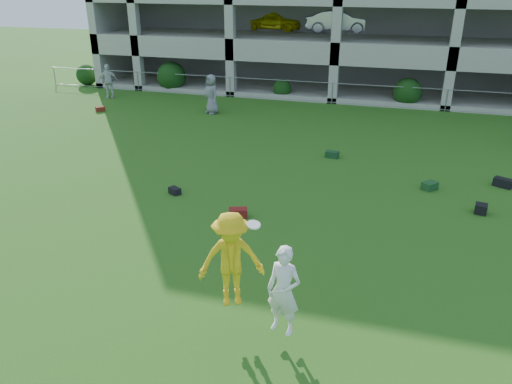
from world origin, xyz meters
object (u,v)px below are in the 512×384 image
(crate_d, at_px, (481,209))
(frisbee_contest, at_px, (243,267))
(bystander_c, at_px, (211,94))
(bystander_b, at_px, (108,81))

(crate_d, relative_size, frisbee_contest, 0.15)
(bystander_c, distance_m, crate_d, 14.96)
(bystander_c, xyz_separation_m, crate_d, (12.08, -8.79, -0.85))
(crate_d, distance_m, frisbee_contest, 9.01)
(bystander_c, xyz_separation_m, frisbee_contest, (6.76, -15.95, 0.50))
(bystander_b, distance_m, bystander_c, 7.19)
(bystander_b, relative_size, frisbee_contest, 0.83)
(bystander_c, bearing_deg, frisbee_contest, -29.65)
(bystander_b, bearing_deg, bystander_c, -35.53)
(bystander_c, distance_m, frisbee_contest, 17.33)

